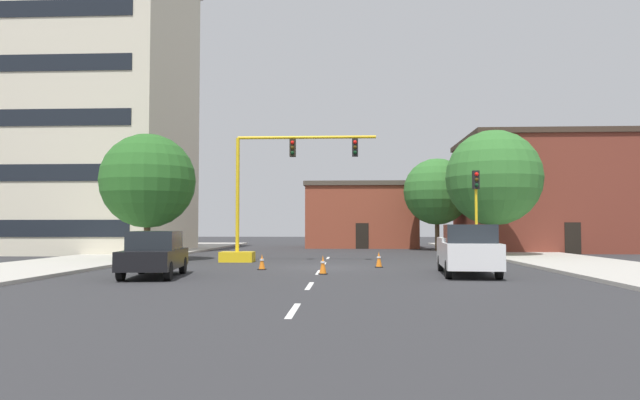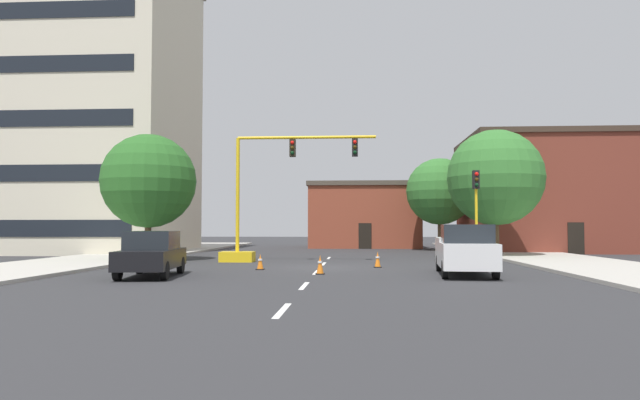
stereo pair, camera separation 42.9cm
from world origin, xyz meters
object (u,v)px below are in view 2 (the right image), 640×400
at_px(pickup_truck_white, 465,250).
at_px(traffic_cone_roadside_c, 320,265).
at_px(traffic_cone_roadside_b, 260,262).
at_px(tree_right_far, 440,192).
at_px(traffic_light_pole_right, 476,195).
at_px(tree_right_mid, 495,178).
at_px(traffic_cone_roadside_a, 378,260).
at_px(traffic_signal_gantry, 256,221).
at_px(sedan_black_near_left, 152,253).
at_px(tree_left_near, 149,181).

bearing_deg(pickup_truck_white, traffic_cone_roadside_c, 179.33).
bearing_deg(traffic_cone_roadside_b, pickup_truck_white, -15.48).
bearing_deg(tree_right_far, traffic_cone_roadside_b, -117.31).
height_order(traffic_light_pole_right, pickup_truck_white, traffic_light_pole_right).
bearing_deg(tree_right_mid, traffic_cone_roadside_b, -139.41).
xyz_separation_m(traffic_cone_roadside_a, traffic_cone_roadside_c, (-2.44, -4.01, 0.01)).
distance_m(traffic_light_pole_right, pickup_truck_white, 7.66).
height_order(tree_right_mid, traffic_cone_roadside_b, tree_right_mid).
distance_m(traffic_signal_gantry, pickup_truck_white, 12.59).
xyz_separation_m(traffic_light_pole_right, tree_right_mid, (2.51, 6.46, 1.43)).
distance_m(sedan_black_near_left, traffic_cone_roadside_c, 6.55).
bearing_deg(tree_right_mid, traffic_cone_roadside_c, -127.11).
distance_m(traffic_cone_roadside_b, traffic_cone_roadside_c, 3.63).
xyz_separation_m(tree_right_mid, traffic_cone_roadside_a, (-7.67, -9.36, -4.59)).
bearing_deg(traffic_light_pole_right, traffic_cone_roadside_a, -150.72).
relative_size(traffic_light_pole_right, tree_right_mid, 0.60).
xyz_separation_m(traffic_signal_gantry, sedan_black_near_left, (-2.39, -9.41, -1.32)).
xyz_separation_m(tree_left_near, pickup_truck_white, (15.94, -8.63, -3.49)).
xyz_separation_m(traffic_light_pole_right, tree_right_far, (0.48, 16.49, 1.17)).
distance_m(tree_right_mid, traffic_cone_roadside_b, 17.64).
bearing_deg(sedan_black_near_left, traffic_light_pole_right, 31.13).
xyz_separation_m(tree_right_far, tree_right_mid, (2.03, -10.03, 0.26)).
relative_size(traffic_light_pole_right, sedan_black_near_left, 1.02).
relative_size(pickup_truck_white, traffic_cone_roadside_c, 7.24).
bearing_deg(traffic_cone_roadside_a, tree_left_near, 160.23).
relative_size(traffic_light_pole_right, traffic_cone_roadside_a, 6.43).
bearing_deg(traffic_cone_roadside_b, traffic_cone_roadside_a, 18.08).
bearing_deg(traffic_cone_roadside_c, sedan_black_near_left, -166.51).
bearing_deg(traffic_cone_roadside_a, traffic_cone_roadside_b, -161.92).
xyz_separation_m(traffic_signal_gantry, tree_left_near, (-6.25, 0.67, 2.26)).
distance_m(traffic_signal_gantry, traffic_cone_roadside_c, 9.01).
bearing_deg(tree_left_near, pickup_truck_white, -28.43).
bearing_deg(pickup_truck_white, traffic_cone_roadside_a, 128.82).
relative_size(tree_right_far, sedan_black_near_left, 1.57).
bearing_deg(traffic_cone_roadside_c, traffic_cone_roadside_a, 58.65).
bearing_deg(tree_right_mid, traffic_signal_gantry, -158.73).
xyz_separation_m(tree_right_mid, traffic_cone_roadside_c, (-10.12, -13.37, -4.59)).
distance_m(tree_left_near, sedan_black_near_left, 11.38).
bearing_deg(traffic_cone_roadside_a, traffic_signal_gantry, 148.79).
height_order(tree_right_mid, sedan_black_near_left, tree_right_mid).
relative_size(traffic_signal_gantry, tree_right_mid, 1.06).
relative_size(traffic_signal_gantry, traffic_cone_roadside_a, 11.27).
height_order(tree_right_far, sedan_black_near_left, tree_right_far).
bearing_deg(traffic_light_pole_right, tree_right_far, 88.33).
bearing_deg(pickup_truck_white, tree_right_far, 84.25).
height_order(traffic_light_pole_right, tree_left_near, tree_left_near).
distance_m(traffic_signal_gantry, sedan_black_near_left, 9.80).
relative_size(traffic_light_pole_right, tree_left_near, 0.67).
height_order(tree_left_near, tree_right_far, tree_right_far).
xyz_separation_m(traffic_light_pole_right, traffic_cone_roadside_a, (-5.16, -2.90, -3.16)).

